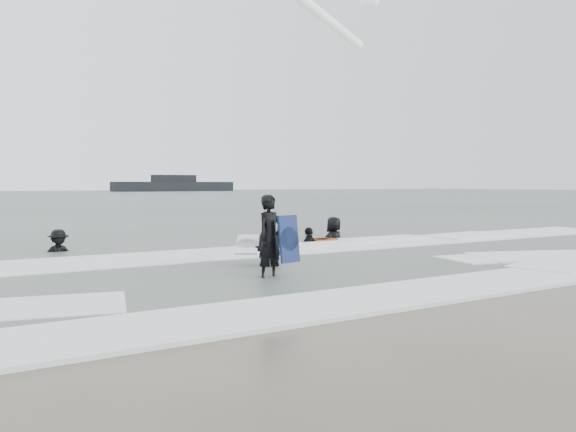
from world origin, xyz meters
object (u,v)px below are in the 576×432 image
surfer_wading (267,268)px  surfer_breaker (59,254)px  vessel_horizon (174,185)px  surfer_right_near (309,244)px  surfer_centre (270,280)px  surfer_right_far (334,239)px

surfer_wading → surfer_breaker: bearing=-34.6°
vessel_horizon → surfer_right_near: bearing=-106.7°
surfer_wading → surfer_breaker: surfer_wading is taller
surfer_right_near → surfer_breaker: bearing=-27.1°
surfer_wading → vessel_horizon: 135.16m
surfer_wading → vessel_horizon: bearing=-88.3°
surfer_centre → surfer_breaker: size_ratio=1.15×
surfer_centre → surfer_breaker: surfer_centre is taller
vessel_horizon → surfer_breaker: bearing=-110.0°
surfer_right_near → surfer_right_far: (1.64, 0.96, 0.00)m
surfer_right_far → vessel_horizon: 128.92m
surfer_wading → surfer_right_far: 7.23m
surfer_centre → surfer_right_far: 8.79m
surfer_right_near → vessel_horizon: (37.38, 124.83, 1.57)m
surfer_breaker → surfer_right_near: bearing=-13.6°
surfer_wading → surfer_right_near: (3.67, 3.94, 0.00)m
surfer_wading → surfer_right_far: size_ratio=0.96×
surfer_wading → surfer_right_near: 5.39m
surfer_breaker → surfer_centre: bearing=-68.8°
vessel_horizon → surfer_wading: bearing=-107.7°
surfer_centre → vessel_horizon: (41.75, 130.26, 1.57)m
surfer_wading → surfer_right_near: size_ratio=1.10×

